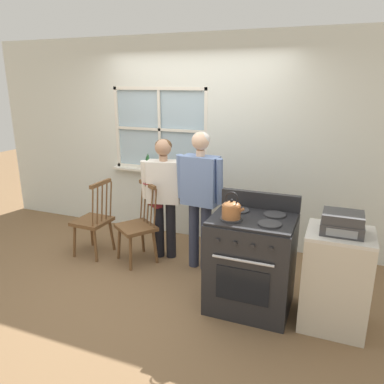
{
  "coord_description": "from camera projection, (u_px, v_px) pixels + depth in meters",
  "views": [
    {
      "loc": [
        1.78,
        -3.23,
        2.12
      ],
      "look_at": [
        0.38,
        0.27,
        1.0
      ],
      "focal_mm": 35.0,
      "sensor_mm": 36.0,
      "label": 1
    }
  ],
  "objects": [
    {
      "name": "person_teen_center",
      "position": [
        200.0,
        189.0,
        4.17
      ],
      "size": [
        0.57,
        0.25,
        1.6
      ],
      "rotation": [
        0.0,
        0.0,
        -0.1
      ],
      "color": "#2D3347",
      "rests_on": "ground_plane"
    },
    {
      "name": "person_elderly_left",
      "position": [
        164.0,
        188.0,
        4.47
      ],
      "size": [
        0.55,
        0.3,
        1.48
      ],
      "rotation": [
        0.0,
        0.0,
        0.24
      ],
      "color": "black",
      "rests_on": "ground_plane"
    },
    {
      "name": "stereo",
      "position": [
        342.0,
        223.0,
        3.11
      ],
      "size": [
        0.34,
        0.29,
        0.18
      ],
      "color": "#38383A",
      "rests_on": "side_counter"
    },
    {
      "name": "potted_plant",
      "position": [
        148.0,
        164.0,
        5.24
      ],
      "size": [
        0.12,
        0.12,
        0.25
      ],
      "color": "beige",
      "rests_on": "wall_back"
    },
    {
      "name": "ground_plane",
      "position": [
        151.0,
        282.0,
        4.11
      ],
      "size": [
        16.0,
        16.0,
        0.0
      ],
      "primitive_type": "plane",
      "color": "brown"
    },
    {
      "name": "handbag",
      "position": [
        154.0,
        195.0,
        4.51
      ],
      "size": [
        0.25,
        0.25,
        0.31
      ],
      "color": "maroon",
      "rests_on": "chair_by_window"
    },
    {
      "name": "wall_back",
      "position": [
        200.0,
        142.0,
        4.96
      ],
      "size": [
        6.4,
        0.16,
        2.7
      ],
      "color": "silver",
      "rests_on": "ground_plane"
    },
    {
      "name": "stove",
      "position": [
        251.0,
        262.0,
        3.55
      ],
      "size": [
        0.77,
        0.68,
        1.08
      ],
      "color": "#232326",
      "rests_on": "ground_plane"
    },
    {
      "name": "chair_near_wall",
      "position": [
        94.0,
        221.0,
        4.67
      ],
      "size": [
        0.42,
        0.43,
        0.97
      ],
      "rotation": [
        0.0,
        0.0,
        -1.6
      ],
      "color": "brown",
      "rests_on": "ground_plane"
    },
    {
      "name": "kettle",
      "position": [
        231.0,
        209.0,
        3.34
      ],
      "size": [
        0.21,
        0.17,
        0.25
      ],
      "color": "#A86638",
      "rests_on": "stove"
    },
    {
      "name": "side_counter",
      "position": [
        335.0,
        279.0,
        3.28
      ],
      "size": [
        0.55,
        0.5,
        0.9
      ],
      "color": "beige",
      "rests_on": "ground_plane"
    },
    {
      "name": "chair_by_window",
      "position": [
        138.0,
        227.0,
        4.49
      ],
      "size": [
        0.57,
        0.57,
        0.97
      ],
      "rotation": [
        0.0,
        0.0,
        -0.61
      ],
      "color": "brown",
      "rests_on": "ground_plane"
    }
  ]
}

